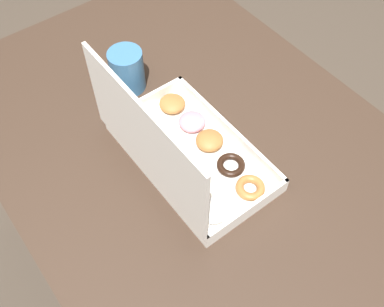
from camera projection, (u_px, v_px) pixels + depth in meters
ground_plane at (188, 259)px, 1.67m from camera, size 8.00×8.00×0.00m
dining_table at (187, 160)px, 1.14m from camera, size 1.18×0.85×0.75m
donut_box at (180, 151)px, 0.97m from camera, size 0.38×0.23×0.27m
coffee_mug at (127, 70)px, 1.10m from camera, size 0.09×0.09×0.11m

